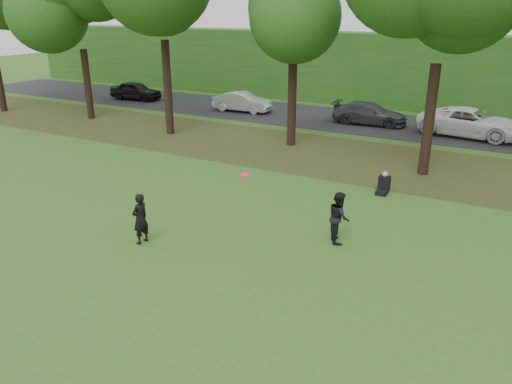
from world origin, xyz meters
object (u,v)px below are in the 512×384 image
player_left (140,219)px  seated_person (384,185)px  player_right (339,217)px  frisbee (245,175)px

player_left → seated_person: (5.25, 7.88, -0.48)m
seated_person → player_right: bearing=-92.4°
player_left → player_right: 5.99m
seated_person → player_left: bearing=-125.3°
frisbee → player_left: bearing=-146.4°
player_right → frisbee: 3.13m
player_right → frisbee: bearing=86.6°
player_right → player_left: bearing=90.5°
player_right → frisbee: (-2.55, -1.26, 1.30)m
player_left → seated_person: size_ratio=1.91×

